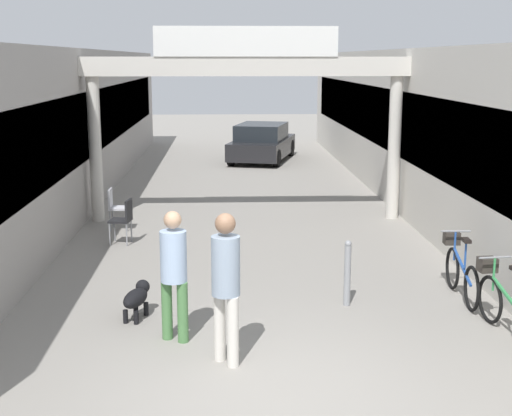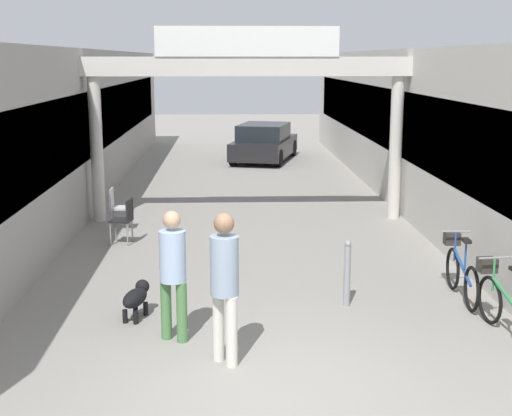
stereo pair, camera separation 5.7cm
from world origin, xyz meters
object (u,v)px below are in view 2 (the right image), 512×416
Objects in this scene: pedestrian_with_dog at (173,267)px; cafe_chair_aluminium_farther at (116,205)px; parked_car_black at (264,143)px; pedestrian_companion at (224,278)px; bollard_post_metal at (347,273)px; bicycle_green_nearest at (505,302)px; cafe_chair_black_nearer at (125,217)px; dog_on_leash at (137,297)px; bicycle_blue_second at (460,270)px.

pedestrian_with_dog reaches higher than cafe_chair_aluminium_farther.
pedestrian_companion is at bearing -94.44° from parked_car_black.
cafe_chair_aluminium_farther is at bearing 129.65° from bollard_post_metal.
bollard_post_metal reaches higher than bicycle_green_nearest.
bollard_post_metal is 5.34m from cafe_chair_black_nearer.
pedestrian_with_dog is 1.00m from pedestrian_companion.
dog_on_leash is 3.08m from bollard_post_metal.
bollard_post_metal is at bearing 7.39° from dog_on_leash.
bicycle_green_nearest is at bearing -85.78° from bicycle_blue_second.
dog_on_leash is 0.42× the size of bicycle_green_nearest.
cafe_chair_aluminium_farther is (-6.03, 6.18, 0.10)m from bicycle_green_nearest.
bicycle_green_nearest is at bearing -9.14° from dog_on_leash.
cafe_chair_black_nearer is 0.21× the size of parked_car_black.
cafe_chair_aluminium_farther is (-1.68, 6.23, -0.45)m from pedestrian_with_dog.
pedestrian_companion is 2.16m from dog_on_leash.
bollard_post_metal is 0.23× the size of parked_car_black.
bicycle_green_nearest is at bearing -81.97° from parked_car_black.
bicycle_blue_second is 1.90× the size of cafe_chair_aluminium_farther.
bicycle_blue_second is 1.90× the size of cafe_chair_black_nearer.
parked_car_black reaches higher than bollard_post_metal.
cafe_chair_aluminium_farther is (-4.13, 4.99, 0.04)m from bollard_post_metal.
cafe_chair_black_nearer is at bearing 100.04° from dog_on_leash.
bollard_post_metal is (1.79, 1.98, -0.57)m from pedestrian_companion.
dog_on_leash is at bearing 128.32° from pedestrian_companion.
bicycle_green_nearest is at bearing 12.05° from pedestrian_companion.
cafe_chair_aluminium_farther is at bearing 105.08° from pedestrian_with_dog.
bollard_post_metal is (2.46, 1.24, -0.48)m from pedestrian_with_dog.
dog_on_leash is at bearing -79.96° from cafe_chair_black_nearer.
bicycle_blue_second is 1.82m from bollard_post_metal.
pedestrian_companion is 1.09× the size of bicycle_blue_second.
cafe_chair_aluminium_farther reaches higher than dog_on_leash.
dog_on_leash is 0.79× the size of cafe_chair_aluminium_farther.
pedestrian_companion is 2.08× the size of cafe_chair_black_nearer.
bollard_post_metal reaches higher than cafe_chair_black_nearer.
bollard_post_metal is at bearing 47.80° from pedestrian_companion.
pedestrian_companion is 2.62× the size of dog_on_leash.
parked_car_black is at bearing 98.03° from bicycle_green_nearest.
parked_car_black is (2.60, 15.80, 0.34)m from dog_on_leash.
pedestrian_with_dog is 6.46m from cafe_chair_aluminium_farther.
pedestrian_with_dog is 2.79m from bollard_post_metal.
dog_on_leash is 5.01m from bicycle_green_nearest.
dog_on_leash is at bearing -172.61° from bollard_post_metal.
cafe_chair_black_nearer is 12.11m from parked_car_black.
cafe_chair_black_nearer is at bearing 104.84° from pedestrian_with_dog.
bicycle_blue_second reaches higher than dog_on_leash.
pedestrian_with_dog is 4.39m from bicycle_green_nearest.
parked_car_black is at bearing 91.65° from bollard_post_metal.
cafe_chair_aluminium_farther is 0.21× the size of parked_car_black.
pedestrian_companion is at bearing -132.20° from bollard_post_metal.
bicycle_blue_second is 0.39× the size of parked_car_black.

